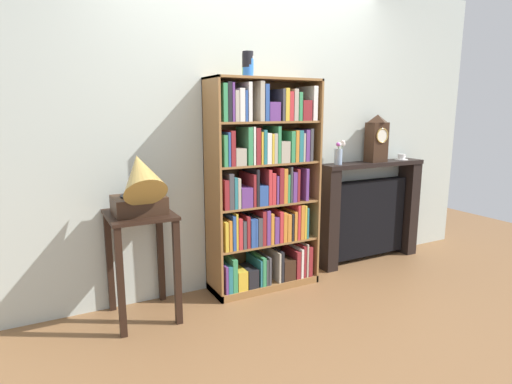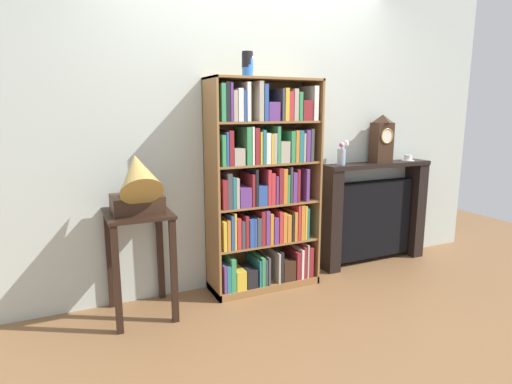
% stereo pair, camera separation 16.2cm
% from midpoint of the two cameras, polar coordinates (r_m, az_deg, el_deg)
% --- Properties ---
extents(ground_plane, '(7.80, 6.40, 0.02)m').
position_cam_midpoint_polar(ground_plane, '(3.61, 3.14, -13.30)').
color(ground_plane, brown).
extents(wall_back, '(4.80, 0.08, 2.60)m').
position_cam_midpoint_polar(wall_back, '(3.62, 2.38, 8.22)').
color(wall_back, beige).
rests_on(wall_back, ground).
extents(bookshelf, '(0.91, 0.33, 1.72)m').
position_cam_midpoint_polar(bookshelf, '(3.43, 2.33, 0.11)').
color(bookshelf, olive).
rests_on(bookshelf, ground).
extents(cup_stack, '(0.09, 0.08, 0.19)m').
position_cam_midpoint_polar(cup_stack, '(3.32, 0.30, 16.92)').
color(cup_stack, blue).
rests_on(cup_stack, bookshelf).
extents(side_table_left, '(0.44, 0.50, 0.77)m').
position_cam_midpoint_polar(side_table_left, '(3.12, -14.11, -6.59)').
color(side_table_left, black).
rests_on(side_table_left, ground).
extents(gramophone, '(0.35, 0.47, 0.50)m').
position_cam_midpoint_polar(gramophone, '(2.94, -14.22, 1.16)').
color(gramophone, '#382316').
rests_on(gramophone, side_table_left).
extents(fireplace_mantel, '(1.14, 0.22, 0.99)m').
position_cam_midpoint_polar(fireplace_mantel, '(4.28, 16.70, -2.83)').
color(fireplace_mantel, black).
rests_on(fireplace_mantel, ground).
extents(mantel_clock, '(0.18, 0.15, 0.45)m').
position_cam_midpoint_polar(mantel_clock, '(4.17, 17.76, 6.90)').
color(mantel_clock, '#382316').
rests_on(mantel_clock, fireplace_mantel).
extents(flower_vase, '(0.13, 0.09, 0.22)m').
position_cam_midpoint_polar(flower_vase, '(3.89, 12.78, 5.12)').
color(flower_vase, '#99B2D1').
rests_on(flower_vase, fireplace_mantel).
extents(teacup_with_saucer, '(0.13, 0.13, 0.06)m').
position_cam_midpoint_polar(teacup_with_saucer, '(4.43, 20.89, 4.31)').
color(teacup_with_saucer, white).
rests_on(teacup_with_saucer, fireplace_mantel).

